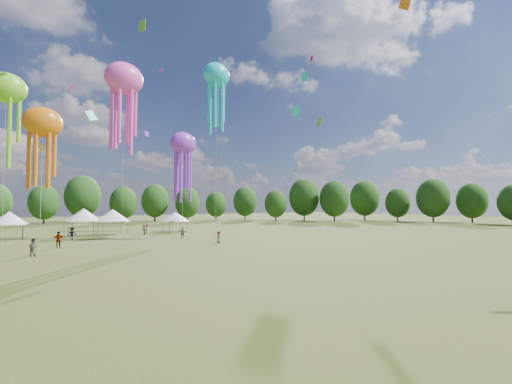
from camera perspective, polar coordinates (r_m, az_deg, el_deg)
ground at (r=13.80m, az=27.31°, el=-23.27°), size 300.00×300.00×0.00m
spectator_near at (r=38.84m, az=-34.14°, el=-7.95°), size 1.06×1.02×1.72m
spectators_far at (r=51.11m, az=-22.18°, el=-6.70°), size 27.70×21.21×1.91m
festival_tents at (r=58.48m, az=-28.95°, el=-3.72°), size 37.38×6.41×4.40m
show_kites at (r=54.10m, az=-23.75°, el=14.13°), size 47.75×21.26×32.28m
small_kites at (r=54.98m, az=-24.57°, el=25.35°), size 76.08×60.76×43.35m
treeline at (r=68.69m, az=-30.23°, el=-0.61°), size 201.57×95.24×13.43m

